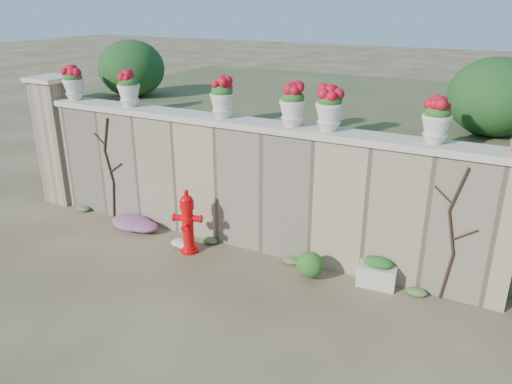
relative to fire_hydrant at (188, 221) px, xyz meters
The scene contains 20 objects.
ground 1.37m from the fire_hydrant, 59.78° to the right, with size 80.00×80.00×0.00m, color #4C3D26.
stone_wall 1.06m from the fire_hydrant, 48.04° to the left, with size 8.00×0.40×2.00m, color #9C8568.
wall_cap 1.79m from the fire_hydrant, 48.04° to the left, with size 8.10×0.52×0.10m, color beige.
gate_pillar 3.66m from the fire_hydrant, 168.61° to the left, with size 0.72×0.72×2.48m.
raised_fill 3.99m from the fire_hydrant, 80.75° to the left, with size 9.00×6.00×2.00m, color #384C23.
back_shrub_left 3.78m from the fire_hydrant, 143.35° to the left, with size 1.30×1.30×1.10m, color #143814.
back_shrub_right 4.90m from the fire_hydrant, 25.30° to the left, with size 1.30×1.30×1.10m, color #143814.
vine_left 2.14m from the fire_hydrant, 166.53° to the left, with size 0.60×0.04×1.91m.
vine_right 3.92m from the fire_hydrant, ahead, with size 0.60×0.04×1.91m.
fire_hydrant is the anchor object (origin of this frame).
planter_box 3.02m from the fire_hydrant, ahead, with size 0.56×0.36×0.45m.
green_shrub 2.02m from the fire_hydrant, ahead, with size 0.56×0.50×0.53m, color #1E5119.
magenta_clump 1.33m from the fire_hydrant, behind, with size 0.98×0.65×0.26m, color #CE29BB.
white_flowers 0.46m from the fire_hydrant, 142.49° to the left, with size 0.51×0.41×0.18m, color white.
urn_pot_0 3.53m from the fire_hydrant, 166.35° to the left, with size 0.39×0.39×0.61m.
urn_pot_1 2.56m from the fire_hydrant, 156.24° to the left, with size 0.38×0.38×0.60m.
urn_pot_2 2.01m from the fire_hydrant, 69.18° to the left, with size 0.39×0.39×0.60m.
urn_pot_3 2.47m from the fire_hydrant, 25.90° to the left, with size 0.39×0.39×0.61m.
urn_pot_4 2.84m from the fire_hydrant, 19.30° to the left, with size 0.40×0.40×0.62m.
urn_pot_5 3.99m from the fire_hydrant, 11.56° to the left, with size 0.37×0.37×0.59m.
Camera 1 is at (3.69, -4.79, 3.84)m, focal length 35.00 mm.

